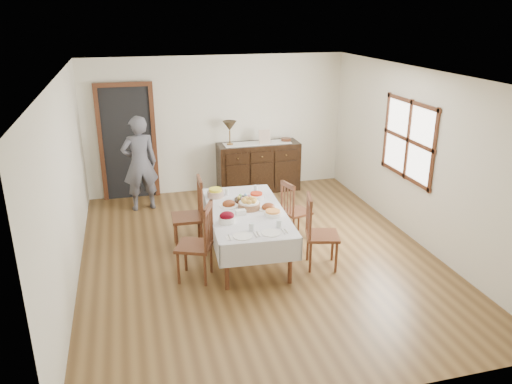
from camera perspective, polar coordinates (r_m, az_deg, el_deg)
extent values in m
plane|color=brown|center=(7.37, 0.20, -7.21)|extent=(6.00, 6.00, 0.00)
cube|color=white|center=(6.59, 0.23, 13.29)|extent=(5.00, 6.00, 0.02)
cube|color=white|center=(9.70, -4.43, 7.68)|extent=(5.00, 0.02, 2.60)
cube|color=white|center=(4.28, 10.84, -9.50)|extent=(5.00, 0.02, 2.60)
cube|color=white|center=(6.71, -20.89, 0.63)|extent=(0.02, 6.00, 2.60)
cube|color=white|center=(7.87, 18.12, 3.76)|extent=(0.02, 6.00, 2.60)
cube|color=white|center=(8.06, 17.07, 5.72)|extent=(0.02, 1.30, 1.10)
cube|color=#542C1A|center=(8.05, 16.99, 5.71)|extent=(0.03, 1.46, 1.26)
cube|color=black|center=(9.57, -14.44, 5.38)|extent=(0.90, 0.06, 2.10)
cube|color=#542C1A|center=(9.55, -14.43, 5.35)|extent=(1.04, 0.08, 2.18)
cube|color=silver|center=(7.07, -1.10, -2.26)|extent=(1.14, 2.09, 0.04)
cylinder|color=#542C1A|center=(6.39, -3.36, -8.52)|extent=(0.06, 0.06, 0.65)
cylinder|color=#542C1A|center=(6.54, 3.92, -7.83)|extent=(0.06, 0.06, 0.65)
cylinder|color=#542C1A|center=(7.96, -5.15, -2.55)|extent=(0.06, 0.06, 0.65)
cylinder|color=#542C1A|center=(8.08, 0.70, -2.11)|extent=(0.06, 0.06, 0.65)
cube|color=silver|center=(7.06, -5.23, -3.61)|extent=(0.15, 2.07, 0.31)
cube|color=silver|center=(7.23, 2.95, -2.97)|extent=(0.15, 2.07, 0.31)
cube|color=silver|center=(6.22, 0.61, -6.98)|extent=(1.05, 0.08, 0.31)
cube|color=silver|center=(8.06, -2.40, -0.44)|extent=(1.05, 0.08, 0.31)
cube|color=#542C1A|center=(6.62, -7.07, -6.15)|extent=(0.58, 0.58, 0.04)
cylinder|color=#542C1A|center=(6.93, -8.05, -7.22)|extent=(0.04, 0.04, 0.45)
cylinder|color=#542C1A|center=(6.63, -8.87, -8.61)|extent=(0.04, 0.04, 0.45)
cylinder|color=#542C1A|center=(6.85, -5.15, -7.45)|extent=(0.04, 0.04, 0.45)
cylinder|color=#542C1A|center=(6.54, -5.84, -8.87)|extent=(0.04, 0.04, 0.45)
cylinder|color=#542C1A|center=(6.62, -5.10, -3.28)|extent=(0.04, 0.04, 0.59)
cylinder|color=#542C1A|center=(6.29, -5.85, -4.64)|extent=(0.04, 0.04, 0.59)
cube|color=#542C1A|center=(6.35, -5.54, -1.87)|extent=(0.20, 0.40, 0.08)
cylinder|color=#542C1A|center=(6.54, -5.27, -3.78)|extent=(0.02, 0.02, 0.48)
cylinder|color=#542C1A|center=(6.46, -5.46, -4.11)|extent=(0.02, 0.02, 0.48)
cylinder|color=#542C1A|center=(6.38, -5.65, -4.46)|extent=(0.02, 0.02, 0.48)
cube|color=#542C1A|center=(7.48, -7.86, -2.90)|extent=(0.47, 0.47, 0.04)
cylinder|color=#542C1A|center=(7.74, -9.25, -4.21)|extent=(0.04, 0.04, 0.46)
cylinder|color=#542C1A|center=(7.40, -9.05, -5.35)|extent=(0.04, 0.04, 0.46)
cylinder|color=#542C1A|center=(7.76, -6.55, -3.99)|extent=(0.04, 0.04, 0.46)
cylinder|color=#542C1A|center=(7.43, -6.23, -5.12)|extent=(0.04, 0.04, 0.46)
cylinder|color=#542C1A|center=(7.56, -6.57, -0.12)|extent=(0.04, 0.04, 0.60)
cylinder|color=#542C1A|center=(7.20, -6.22, -1.16)|extent=(0.04, 0.04, 0.60)
cube|color=#542C1A|center=(7.30, -6.47, 1.26)|extent=(0.06, 0.43, 0.09)
cylinder|color=#542C1A|center=(7.48, -6.48, -0.53)|extent=(0.02, 0.02, 0.49)
cylinder|color=#542C1A|center=(7.39, -6.39, -0.79)|extent=(0.02, 0.02, 0.49)
cylinder|color=#542C1A|center=(7.30, -6.30, -1.05)|extent=(0.02, 0.02, 0.49)
cube|color=#542C1A|center=(6.93, 7.61, -4.97)|extent=(0.53, 0.53, 0.04)
cylinder|color=#542C1A|center=(6.91, 9.16, -7.40)|extent=(0.04, 0.04, 0.45)
cylinder|color=#542C1A|center=(7.22, 8.73, -6.11)|extent=(0.04, 0.04, 0.45)
cylinder|color=#542C1A|center=(6.86, 6.23, -7.45)|extent=(0.04, 0.04, 0.45)
cylinder|color=#542C1A|center=(7.17, 5.94, -6.15)|extent=(0.04, 0.04, 0.45)
cylinder|color=#542C1A|center=(6.62, 6.23, -3.41)|extent=(0.04, 0.04, 0.58)
cylinder|color=#542C1A|center=(6.96, 5.92, -2.18)|extent=(0.04, 0.04, 0.58)
cube|color=#542C1A|center=(6.70, 6.15, -0.82)|extent=(0.15, 0.41, 0.08)
cylinder|color=#542C1A|center=(6.71, 6.14, -3.25)|extent=(0.02, 0.02, 0.48)
cylinder|color=#542C1A|center=(6.80, 6.06, -2.94)|extent=(0.02, 0.02, 0.48)
cylinder|color=#542C1A|center=(6.88, 5.99, -2.64)|extent=(0.02, 0.02, 0.48)
cube|color=#542C1A|center=(7.83, 4.65, -2.28)|extent=(0.47, 0.47, 0.04)
cylinder|color=#542C1A|center=(7.88, 6.17, -3.88)|extent=(0.03, 0.03, 0.39)
cylinder|color=#542C1A|center=(8.11, 4.90, -3.11)|extent=(0.03, 0.03, 0.39)
cylinder|color=#542C1A|center=(7.71, 4.30, -4.36)|extent=(0.03, 0.03, 0.39)
cylinder|color=#542C1A|center=(7.95, 3.05, -3.56)|extent=(0.03, 0.03, 0.39)
cylinder|color=#542C1A|center=(7.52, 4.31, -1.16)|extent=(0.04, 0.04, 0.51)
cylinder|color=#542C1A|center=(7.77, 2.97, -0.39)|extent=(0.04, 0.04, 0.51)
cube|color=#542C1A|center=(7.57, 3.67, 0.78)|extent=(0.13, 0.36, 0.07)
cylinder|color=#542C1A|center=(7.58, 3.97, -1.09)|extent=(0.02, 0.02, 0.42)
cylinder|color=#542C1A|center=(7.65, 3.63, -0.90)|extent=(0.02, 0.02, 0.42)
cylinder|color=#542C1A|center=(7.71, 3.29, -0.71)|extent=(0.02, 0.02, 0.42)
cube|color=black|center=(9.81, 0.27, 2.90)|extent=(1.59, 0.53, 0.95)
cube|color=black|center=(9.36, -2.11, 3.86)|extent=(0.44, 0.02, 0.19)
sphere|color=brown|center=(9.34, -2.08, 3.82)|extent=(0.03, 0.03, 0.03)
cube|color=black|center=(9.47, 0.71, 4.07)|extent=(0.44, 0.02, 0.19)
sphere|color=brown|center=(9.45, 0.74, 4.04)|extent=(0.03, 0.03, 0.03)
cube|color=black|center=(9.61, 3.45, 4.26)|extent=(0.44, 0.02, 0.19)
sphere|color=brown|center=(9.59, 3.49, 4.23)|extent=(0.03, 0.03, 0.03)
imported|color=#585964|center=(8.96, -13.17, 3.54)|extent=(0.62, 0.45, 1.81)
cylinder|color=brown|center=(7.10, -0.80, -1.59)|extent=(0.31, 0.31, 0.09)
cylinder|color=white|center=(7.08, -0.80, -1.19)|extent=(0.28, 0.28, 0.02)
sphere|color=gold|center=(7.09, -0.19, -0.90)|extent=(0.08, 0.08, 0.08)
sphere|color=gold|center=(7.14, -0.54, -0.75)|extent=(0.08, 0.08, 0.08)
sphere|color=gold|center=(7.14, -1.09, -0.76)|extent=(0.08, 0.08, 0.08)
sphere|color=gold|center=(7.09, -1.42, -0.92)|extent=(0.08, 0.08, 0.08)
sphere|color=gold|center=(7.03, -1.29, -1.11)|extent=(0.08, 0.08, 0.08)
sphere|color=gold|center=(7.00, -0.79, -1.19)|extent=(0.08, 0.08, 0.08)
sphere|color=gold|center=(7.03, -0.30, -1.10)|extent=(0.08, 0.08, 0.08)
cylinder|color=black|center=(7.37, -1.39, -0.94)|extent=(0.28, 0.28, 0.05)
ellipsoid|color=pink|center=(7.37, -0.81, -0.53)|extent=(0.05, 0.05, 0.06)
ellipsoid|color=#77A9EE|center=(7.42, -1.22, -0.38)|extent=(0.05, 0.05, 0.06)
ellipsoid|color=#72C260|center=(7.41, -1.81, -0.44)|extent=(0.05, 0.05, 0.06)
ellipsoid|color=#DCBC50|center=(7.34, -1.98, -0.64)|extent=(0.05, 0.05, 0.06)
ellipsoid|color=#A888C9|center=(7.28, -1.57, -0.80)|extent=(0.05, 0.05, 0.06)
ellipsoid|color=#E4E06C|center=(7.30, -0.97, -0.74)|extent=(0.05, 0.05, 0.06)
cylinder|color=white|center=(7.22, -3.13, -1.58)|extent=(0.27, 0.27, 0.02)
ellipsoid|color=maroon|center=(7.21, -3.13, -1.36)|extent=(0.19, 0.16, 0.11)
cylinder|color=white|center=(7.10, 1.41, -1.94)|extent=(0.28, 0.28, 0.01)
ellipsoid|color=maroon|center=(7.09, 1.41, -1.71)|extent=(0.19, 0.16, 0.11)
cylinder|color=white|center=(6.68, -3.34, -3.18)|extent=(0.23, 0.23, 0.07)
ellipsoid|color=#56020E|center=(6.65, -3.35, -2.71)|extent=(0.20, 0.17, 0.11)
cylinder|color=white|center=(7.48, 0.04, -0.53)|extent=(0.24, 0.24, 0.07)
cylinder|color=red|center=(7.47, 0.04, -0.19)|extent=(0.18, 0.18, 0.03)
cylinder|color=tan|center=(7.58, -4.65, -0.21)|extent=(0.25, 0.25, 0.09)
cylinder|color=yellow|center=(7.56, -4.67, 0.25)|extent=(0.20, 0.20, 0.04)
cylinder|color=white|center=(6.88, 1.93, -2.50)|extent=(0.24, 0.24, 0.05)
cylinder|color=#F5923C|center=(6.87, 1.93, -2.21)|extent=(0.20, 0.20, 0.02)
cube|color=white|center=(6.91, -1.77, -2.33)|extent=(0.15, 0.10, 0.07)
cylinder|color=white|center=(6.27, -1.53, -5.06)|extent=(0.25, 0.25, 0.01)
cube|color=white|center=(6.24, -3.05, -5.25)|extent=(0.09, 0.12, 0.01)
cube|color=silver|center=(6.24, -3.05, -5.21)|extent=(0.02, 0.16, 0.01)
cube|color=silver|center=(6.31, -0.11, -4.93)|extent=(0.02, 0.18, 0.01)
cube|color=silver|center=(6.32, 0.24, -4.89)|extent=(0.03, 0.14, 0.01)
cylinder|color=silver|center=(6.42, -0.54, -4.01)|extent=(0.07, 0.07, 0.10)
cylinder|color=white|center=(6.36, 1.72, -4.69)|extent=(0.25, 0.25, 0.01)
cube|color=white|center=(6.32, 0.24, -4.88)|extent=(0.09, 0.12, 0.01)
cube|color=silver|center=(6.32, 0.24, -4.83)|extent=(0.02, 0.16, 0.01)
cube|color=silver|center=(6.41, 3.10, -4.55)|extent=(0.02, 0.18, 0.01)
cube|color=silver|center=(6.42, 3.44, -4.51)|extent=(0.03, 0.14, 0.01)
cylinder|color=silver|center=(6.51, 2.62, -3.65)|extent=(0.07, 0.07, 0.10)
cylinder|color=silver|center=(7.64, -3.35, 0.02)|extent=(0.06, 0.06, 0.10)
cylinder|color=silver|center=(7.77, -0.03, 0.40)|extent=(0.07, 0.07, 0.10)
cube|color=white|center=(9.66, 0.15, 5.59)|extent=(1.30, 0.35, 0.01)
cylinder|color=brown|center=(9.57, -3.00, 5.48)|extent=(0.12, 0.12, 0.03)
cylinder|color=brown|center=(9.53, -3.01, 6.30)|extent=(0.02, 0.02, 0.25)
cone|color=#3B2F1D|center=(9.48, -3.04, 7.56)|extent=(0.26, 0.26, 0.18)
cube|color=#C3A693|center=(9.58, 0.99, 6.30)|extent=(0.22, 0.08, 0.28)
cylinder|color=#542C1A|center=(9.85, 3.47, 5.99)|extent=(0.20, 0.20, 0.06)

